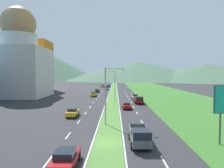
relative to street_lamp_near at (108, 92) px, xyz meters
The scene contains 45 objects.
ground_plane 9.82m from the street_lamp_near, 87.82° to the right, with size 600.00×600.00×0.00m, color #2D2D30.
grass_median 51.82m from the street_lamp_near, 89.64° to the left, with size 3.20×240.00×0.06m, color #518438.
grass_verge_right 55.88m from the street_lamp_near, 67.92° to the left, with size 24.00×240.00×0.06m, color #387028.
lane_dash_left_2 14.98m from the street_lamp_near, 109.81° to the right, with size 0.16×2.80×0.01m, color silver.
lane_dash_left_3 8.98m from the street_lamp_near, 130.01° to the right, with size 0.16×2.80×0.01m, color silver.
lane_dash_left_4 7.20m from the street_lamp_near, 158.48° to the left, with size 0.16×2.80×0.01m, color silver.
lane_dash_left_5 11.74m from the street_lamp_near, 116.80° to the left, with size 0.16×2.80×0.01m, color silver.
lane_dash_left_6 18.40m from the street_lamp_near, 105.67° to the left, with size 0.16×2.80×0.01m, color silver.
lane_dash_left_7 25.57m from the street_lamp_near, 100.99° to the left, with size 0.16×2.80×0.01m, color silver.
lane_dash_left_8 32.93m from the street_lamp_near, 98.44° to the left, with size 0.16×2.80×0.01m, color silver.
lane_dash_left_9 40.37m from the street_lamp_near, 96.85° to the left, with size 0.16×2.80×0.01m, color silver.
lane_dash_left_10 47.85m from the street_lamp_near, 95.76° to the left, with size 0.16×2.80×0.01m, color silver.
lane_dash_left_11 55.36m from the street_lamp_near, 94.97° to the left, with size 0.16×2.80×0.01m, color silver.
lane_dash_left_12 62.88m from the street_lamp_near, 94.37° to the left, with size 0.16×2.80×0.01m, color silver.
lane_dash_right_2 15.19m from the street_lamp_near, 67.78° to the right, with size 0.16×2.80×0.01m, color silver.
lane_dash_right_3 9.34m from the street_lamp_near, 46.40° to the right, with size 0.16×2.80×0.01m, color silver.
lane_dash_right_4 7.64m from the street_lamp_near, 19.16° to the left, with size 0.16×2.80×0.01m, color silver.
lane_dash_right_5 12.01m from the street_lamp_near, 60.19° to the left, with size 0.16×2.80×0.01m, color silver.
lane_dash_right_6 18.58m from the street_lamp_near, 72.35° to the left, with size 0.16×2.80×0.01m, color silver.
lane_dash_right_7 25.70m from the street_lamp_near, 77.58° to the left, with size 0.16×2.80×0.01m, color silver.
lane_dash_right_8 33.03m from the street_lamp_near, 80.44° to the left, with size 0.16×2.80×0.01m, color silver.
lane_dash_right_9 40.45m from the street_lamp_near, 82.24° to the left, with size 0.16×2.80×0.01m, color silver.
lane_dash_right_10 47.92m from the street_lamp_near, 83.47° to the left, with size 0.16×2.80×0.01m, color silver.
lane_dash_right_11 55.42m from the street_lamp_near, 84.36° to the left, with size 0.16×2.80×0.01m, color silver.
lane_dash_right_12 62.93m from the street_lamp_near, 85.04° to the left, with size 0.16×2.80×0.01m, color silver.
edge_line_median_left 51.84m from the street_lamp_near, 91.59° to the left, with size 0.16×240.00×0.01m, color silver.
edge_line_median_right 51.86m from the street_lamp_near, 87.70° to the left, with size 0.16×240.00×0.01m, color silver.
domed_building 50.78m from the street_lamp_near, 129.05° to the left, with size 18.14×18.14×30.51m.
midrise_colored 72.97m from the street_lamp_near, 119.53° to the left, with size 13.50×13.50×22.88m, color orange.
hill_far_left 276.18m from the street_lamp_near, 111.21° to the left, with size 156.87×156.87×40.59m, color #47664C.
hill_far_center 260.37m from the street_lamp_near, 82.59° to the left, with size 219.02×219.02×25.18m, color #47664C.
hill_far_right 248.27m from the street_lamp_near, 63.09° to the left, with size 192.08×192.08×20.41m, color #47664C.
street_lamp_near is the anchor object (origin of this frame).
street_lamp_mid 27.74m from the street_lamp_near, 88.76° to the left, with size 3.49×0.37×8.67m.
car_0 70.45m from the street_lamp_near, 92.40° to the left, with size 1.86×4.08×1.53m.
car_1 91.58m from the street_lamp_near, 93.99° to the left, with size 2.01×4.35×1.54m.
car_2 34.39m from the street_lamp_near, 77.76° to the left, with size 1.95×4.72×1.45m.
car_3 40.57m from the street_lamp_near, 99.10° to the left, with size 1.87×4.48×1.54m.
car_4 15.30m from the street_lamp_near, 101.71° to the right, with size 1.95×4.44×1.46m.
car_5 9.86m from the street_lamp_near, 137.92° to the left, with size 1.89×4.13×1.52m.
car_6 89.63m from the street_lamp_near, 91.81° to the left, with size 1.96×4.45×1.55m.
car_7 56.56m from the street_lamp_near, 96.65° to the left, with size 1.85×4.69×1.43m.
car_8 15.64m from the street_lamp_near, 75.88° to the left, with size 1.85×4.34×1.39m.
pickup_truck_0 24.41m from the street_lamp_near, 72.44° to the left, with size 2.18×5.40×2.00m.
pickup_truck_1 10.57m from the street_lamp_near, 67.18° to the right, with size 2.18×5.40×2.00m.
Camera 1 is at (0.80, -22.63, 7.66)m, focal length 33.13 mm.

